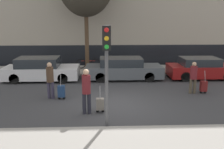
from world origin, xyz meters
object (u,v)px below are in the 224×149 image
Objects in this scene: pedestrian_left at (50,78)px; trolley_right at (204,86)px; parked_car_1 at (123,69)px; pedestrian_center at (86,89)px; parked_bicycle at (88,63)px; traffic_light at (107,57)px; parked_car_2 at (201,69)px; trolley_left at (61,91)px; pedestrian_right at (193,76)px; parked_car_0 at (41,70)px; trolley_center at (100,104)px.

pedestrian_left reaches higher than trolley_right.
pedestrian_left reaches higher than parked_car_1.
pedestrian_center reaches higher than parked_bicycle.
pedestrian_left is 4.52m from traffic_light.
trolley_left is at bearing -155.17° from parked_car_2.
pedestrian_left is 2.71m from pedestrian_center.
traffic_light reaches higher than pedestrian_center.
pedestrian_left is at bearing -157.42° from parked_car_2.
pedestrian_right is at bearing 5.79° from trolley_left.
parked_car_0 is at bearing -52.84° from pedestrian_left.
trolley_left is at bearing 123.04° from traffic_light.
trolley_right is (7.06, 0.63, -0.01)m from trolley_left.
parked_car_2 is 9.40m from pedestrian_left.
parked_car_1 is 7.33m from traffic_light.
parked_car_2 is 3.49× the size of trolley_right.
parked_car_1 is 4.15× the size of trolley_center.
trolley_right is at bearing -109.10° from parked_car_2.
parked_car_2 is at bearing -0.19° from parked_car_1.
parked_car_1 is 5.69m from trolley_center.
parked_car_1 is 5.23m from pedestrian_left.
trolley_right is at bearing 37.51° from traffic_light.
trolley_right is at bearing -159.29° from pedestrian_left.
parked_car_0 reaches higher than trolley_center.
trolley_left is 6.58m from parked_bicycle.
trolley_left is at bearing 179.95° from pedestrian_left.
trolley_left is (-8.15, -3.77, -0.24)m from parked_car_2.
pedestrian_right reaches higher than trolley_right.
trolley_left is at bearing -130.50° from parked_car_1.
pedestrian_right is at bearing 41.01° from traffic_light.
traffic_light is (2.08, -3.19, 2.15)m from trolley_left.
trolley_left is at bearing -67.63° from pedestrian_center.
parked_car_0 is 2.45× the size of pedestrian_center.
pedestrian_left is 1.54× the size of trolley_center.
parked_car_2 is 7.72m from parked_bicycle.
traffic_light is (0.78, -1.35, 1.49)m from pedestrian_center.
parked_car_1 is 1.32× the size of traffic_light.
pedestrian_center is at bearing 119.94° from traffic_light.
trolley_center is (1.83, -1.72, -0.04)m from trolley_left.
trolley_center is at bearing -56.07° from parked_car_0.
trolley_right is at bearing -169.59° from pedestrian_center.
parked_car_0 is at bearing -134.21° from parked_bicycle.
parked_car_1 reaches higher than trolley_left.
trolley_right is (-1.09, -3.14, -0.24)m from parked_car_2.
parked_car_1 reaches higher than trolley_right.
pedestrian_right is (6.51, 0.66, 0.53)m from trolley_left.
trolley_center is at bearing 179.94° from pedestrian_center.
traffic_light is (2.60, -3.36, 1.55)m from pedestrian_left.
parked_car_0 reaches higher than trolley_left.
traffic_light reaches higher than trolley_left.
trolley_left is 2.51m from trolley_center.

